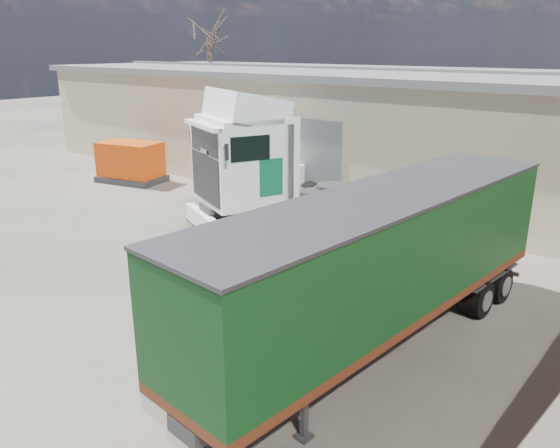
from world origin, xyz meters
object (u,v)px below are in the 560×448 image
Objects in this scene: box_trailer at (385,256)px; panel_van at (283,183)px; orange_skip at (131,165)px; tractor_unit at (266,172)px; bare_tree at (209,23)px.

panel_van is at bearing 144.16° from box_trailer.
box_trailer is 3.05× the size of orange_skip.
tractor_unit reaches higher than box_trailer.
panel_van is 1.19× the size of orange_skip.
bare_tree is 31.03m from box_trailer.
panel_van is (-9.14, 7.64, -1.28)m from box_trailer.
box_trailer is 11.98m from panel_van.
bare_tree is 19.89m from panel_van.
bare_tree is at bearing 147.58° from box_trailer.
bare_tree reaches higher than orange_skip.
tractor_unit is at bearing 152.09° from box_trailer.
box_trailer reaches higher than orange_skip.
bare_tree is at bearing 164.31° from tractor_unit.
box_trailer reaches higher than panel_van.
bare_tree reaches higher than box_trailer.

